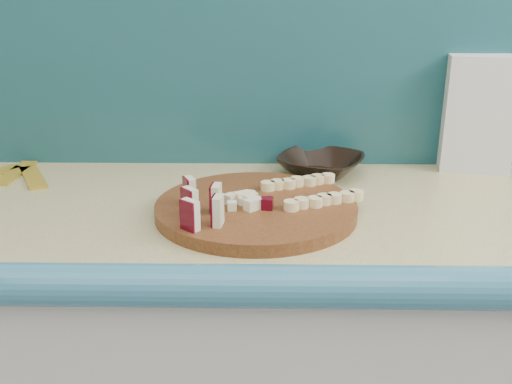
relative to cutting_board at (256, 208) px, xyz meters
The scene contains 8 objects.
backsplash 0.43m from the cutting_board, 112.92° to the left, with size 2.20×0.02×0.50m, color teal.
cutting_board is the anchor object (origin of this frame).
apple_wedges 0.12m from the cutting_board, 142.33° to the right, with size 0.08×0.15×0.05m.
apple_chunks 0.03m from the cutting_board, 158.20° to the right, with size 0.06×0.06×0.02m.
banana_slices 0.11m from the cutting_board, 23.20° to the left, with size 0.19×0.18×0.02m.
brown_bowl 0.27m from the cutting_board, 59.87° to the left, with size 0.18×0.18×0.04m, color black.
flour_bag 0.57m from the cutting_board, 31.23° to the left, with size 0.15×0.10×0.25m, color silver.
banana_peel 0.57m from the cutting_board, 158.54° to the left, with size 0.23×0.19×0.01m.
Camera 1 is at (0.25, 0.52, 1.29)m, focal length 40.00 mm.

